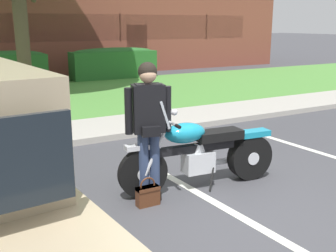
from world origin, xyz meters
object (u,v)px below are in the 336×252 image
at_px(rider_person, 148,121).
at_px(handbag, 148,194).
at_px(hedge_left, 10,68).
at_px(hedge_center_left, 114,63).
at_px(motorcycle, 205,152).

height_order(rider_person, handbag, rider_person).
bearing_deg(hedge_left, handbag, -90.51).
relative_size(rider_person, hedge_center_left, 0.51).
relative_size(hedge_left, hedge_center_left, 0.73).
distance_m(rider_person, handbag, 0.88).
relative_size(motorcycle, rider_person, 1.32).
bearing_deg(hedge_center_left, hedge_left, 180.00).
bearing_deg(motorcycle, hedge_center_left, 74.37).
distance_m(motorcycle, handbag, 1.01).
height_order(rider_person, hedge_left, rider_person).
bearing_deg(hedge_center_left, motorcycle, -105.63).
bearing_deg(rider_person, hedge_center_left, 70.39).
xyz_separation_m(motorcycle, rider_person, (-0.81, 0.03, 0.50)).
height_order(motorcycle, rider_person, rider_person).
xyz_separation_m(motorcycle, hedge_left, (-0.84, 10.80, 0.16)).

